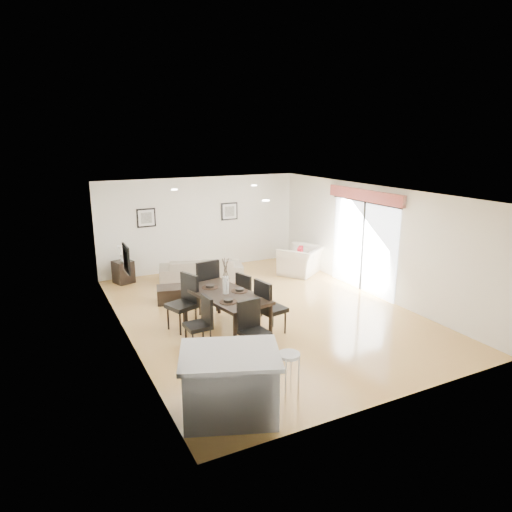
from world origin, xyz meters
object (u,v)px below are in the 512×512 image
dining_chair_wfar (185,299)px  dining_chair_efar (247,293)px  dining_table (226,297)px  dining_chair_wnear (202,320)px  side_table (123,272)px  sofa (201,270)px  armchair (301,260)px  dining_chair_foot (206,283)px  dining_chair_head (252,326)px  kitchen_island (230,384)px  bar_stool (289,360)px  dining_chair_enear (268,304)px  coffee_table (177,294)px

dining_chair_wfar → dining_chair_efar: 1.37m
dining_table → dining_chair_wnear: bearing=-156.3°
dining_chair_efar → dining_chair_wnear: bearing=106.7°
dining_chair_wnear → side_table: bearing=-176.4°
sofa → side_table: bearing=-6.7°
armchair → dining_chair_foot: size_ratio=0.99×
armchair → dining_chair_efar: size_ratio=1.19×
armchair → dining_chair_head: dining_chair_head is taller
dining_chair_efar → side_table: (-1.92, 3.69, -0.26)m
armchair → dining_table: 4.45m
kitchen_island → dining_chair_foot: bearing=95.5°
dining_chair_foot → bar_stool: bearing=81.5°
armchair → dining_chair_enear: size_ratio=1.06×
dining_chair_efar → kitchen_island: dining_chair_efar is taller
dining_chair_wfar → dining_chair_foot: (0.69, 0.67, 0.04)m
dining_chair_enear → dining_chair_efar: (0.01, 0.96, -0.07)m
coffee_table → dining_chair_head: bearing=-69.9°
dining_chair_wnear → dining_chair_efar: size_ratio=0.99×
dining_chair_wfar → bar_stool: (0.55, -3.19, -0.01)m
dining_table → dining_chair_wfar: bearing=131.6°
armchair → kitchen_island: (-4.57, -5.41, 0.10)m
dining_chair_efar → sofa: bearing=-17.3°
kitchen_island → bar_stool: kitchen_island is taller
sofa → kitchen_island: kitchen_island is taller
dining_chair_head → dining_chair_enear: bearing=40.0°
dining_chair_wfar → armchair: bearing=98.1°
dining_chair_efar → coffee_table: (-1.07, 1.65, -0.37)m
kitchen_island → side_table: bearing=112.6°
dining_chair_head → dining_chair_foot: 2.38m
dining_chair_enear → kitchen_island: (-1.75, -2.17, -0.14)m
dining_chair_wnear → armchair: bearing=124.4°
armchair → dining_chair_head: (-3.50, -3.93, 0.19)m
armchair → bar_stool: size_ratio=1.63×
dining_chair_head → side_table: 5.49m
dining_chair_wnear → side_table: dining_chair_wnear is taller
armchair → side_table: bearing=-50.9°
sofa → armchair: 2.88m
dining_table → dining_chair_wfar: (-0.68, 0.52, -0.09)m
coffee_table → sofa: bearing=63.0°
coffee_table → side_table: 2.22m
bar_stool → coffee_table: bearing=93.1°
side_table → dining_chair_wnear: bearing=-83.3°
dining_chair_enear → dining_table: bearing=43.4°
sofa → side_table: (-1.92, 0.80, -0.02)m
dining_table → coffee_table: bearing=89.2°
sofa → coffee_table: (-1.07, -1.24, -0.14)m
dining_chair_efar → dining_chair_head: 1.80m
dining_table → armchair: bearing=26.9°
armchair → dining_chair_head: bearing=14.1°
bar_stool → kitchen_island: bearing=180.0°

